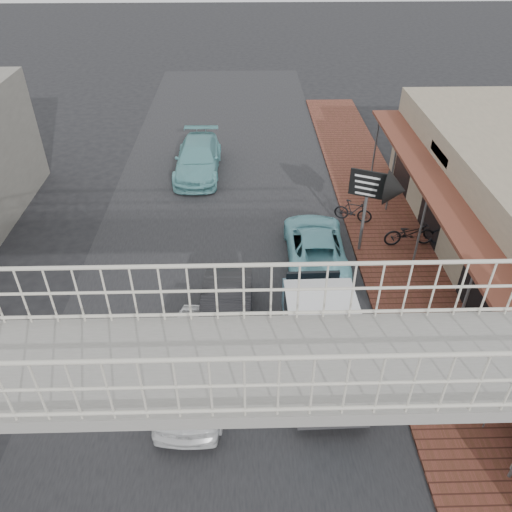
{
  "coord_description": "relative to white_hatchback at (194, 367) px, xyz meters",
  "views": [
    {
      "loc": [
        0.91,
        -9.14,
        10.94
      ],
      "look_at": [
        1.24,
        3.43,
        1.8
      ],
      "focal_mm": 35.0,
      "sensor_mm": 36.0,
      "label": 1
    }
  ],
  "objects": [
    {
      "name": "ground",
      "position": [
        0.5,
        0.09,
        -0.74
      ],
      "size": [
        120.0,
        120.0,
        0.0
      ],
      "primitive_type": "plane",
      "color": "black",
      "rests_on": "ground"
    },
    {
      "name": "road_strip",
      "position": [
        0.5,
        0.09,
        -0.74
      ],
      "size": [
        10.0,
        60.0,
        0.01
      ],
      "primitive_type": "cube",
      "color": "black",
      "rests_on": "ground"
    },
    {
      "name": "sidewalk",
      "position": [
        7.0,
        3.09,
        -0.69
      ],
      "size": [
        3.0,
        40.0,
        0.1
      ],
      "primitive_type": "cube",
      "color": "brown",
      "rests_on": "ground"
    },
    {
      "name": "footbridge",
      "position": [
        0.5,
        -3.91,
        2.44
      ],
      "size": [
        16.4,
        2.4,
        6.34
      ],
      "color": "gray",
      "rests_on": "ground"
    },
    {
      "name": "white_hatchback",
      "position": [
        0.0,
        0.0,
        0.0
      ],
      "size": [
        2.0,
        4.44,
        1.48
      ],
      "primitive_type": "imported",
      "rotation": [
        0.0,
        0.0,
        -0.06
      ],
      "color": "white",
      "rests_on": "ground"
    },
    {
      "name": "dark_sedan",
      "position": [
        0.81,
        2.02,
        -0.03
      ],
      "size": [
        1.63,
        4.35,
        1.42
      ],
      "primitive_type": "imported",
      "rotation": [
        0.0,
        0.0,
        -0.03
      ],
      "color": "black",
      "rests_on": "ground"
    },
    {
      "name": "angkot_curb",
      "position": [
        3.95,
        5.77,
        -0.11
      ],
      "size": [
        2.2,
        4.6,
        1.27
      ],
      "primitive_type": "imported",
      "rotation": [
        0.0,
        0.0,
        3.12
      ],
      "color": "#76C1CC",
      "rests_on": "ground"
    },
    {
      "name": "angkot_far",
      "position": [
        -0.79,
        12.97,
        -0.01
      ],
      "size": [
        2.14,
        5.06,
        1.46
      ],
      "primitive_type": "imported",
      "rotation": [
        0.0,
        0.0,
        -0.02
      ],
      "color": "#66ACB1",
      "rests_on": "ground"
    },
    {
      "name": "angkot_van",
      "position": [
        3.46,
        0.39,
        0.61
      ],
      "size": [
        2.07,
        4.37,
        2.13
      ],
      "rotation": [
        0.0,
        0.0,
        0.02
      ],
      "color": "black",
      "rests_on": "ground"
    },
    {
      "name": "motorcycle_near",
      "position": [
        7.61,
        6.48,
        -0.13
      ],
      "size": [
        1.96,
        0.77,
        1.01
      ],
      "primitive_type": "imported",
      "rotation": [
        0.0,
        0.0,
        1.62
      ],
      "color": "black",
      "rests_on": "sidewalk"
    },
    {
      "name": "motorcycle_far",
      "position": [
        5.8,
        8.23,
        -0.18
      ],
      "size": [
        1.59,
        0.96,
        0.92
      ],
      "primitive_type": "imported",
      "rotation": [
        0.0,
        0.0,
        1.2
      ],
      "color": "black",
      "rests_on": "sidewalk"
    },
    {
      "name": "street_clock",
      "position": [
        7.49,
        -1.3,
        1.56
      ],
      "size": [
        0.68,
        0.62,
        2.65
      ],
      "rotation": [
        0.0,
        0.0,
        0.25
      ],
      "color": "#59595B",
      "rests_on": "sidewalk"
    },
    {
      "name": "arrow_sign",
      "position": [
        6.44,
        5.87,
        2.06
      ],
      "size": [
        2.01,
        1.37,
        3.35
      ],
      "rotation": [
        0.0,
        0.0,
        -0.42
      ],
      "color": "#59595B",
      "rests_on": "sidewalk"
    }
  ]
}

